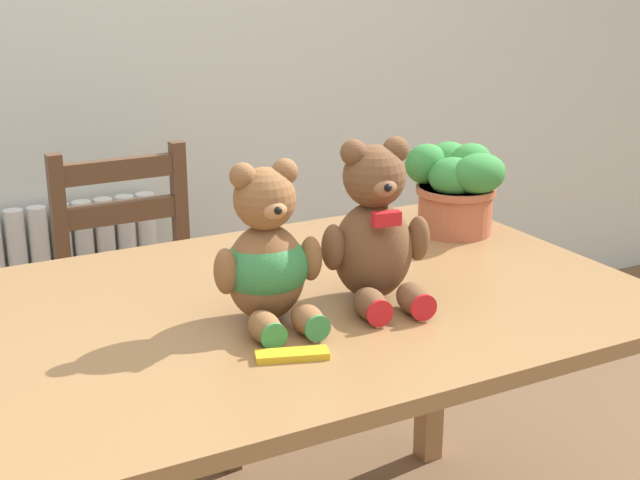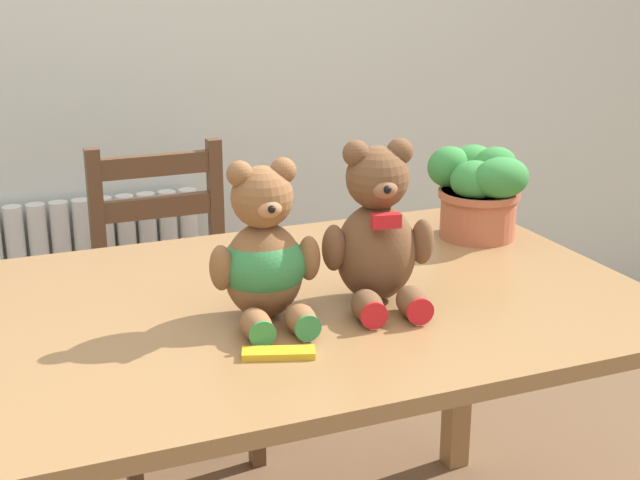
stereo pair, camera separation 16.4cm
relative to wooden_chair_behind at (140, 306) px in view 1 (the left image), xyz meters
The scene contains 7 objects.
radiator 0.50m from the wooden_chair_behind, 116.97° to the left, with size 0.82×0.10×0.65m.
dining_table 0.85m from the wooden_chair_behind, 86.75° to the right, with size 1.39×0.90×0.75m.
wooden_chair_behind is the anchor object (origin of this frame).
teddy_bear_left 0.99m from the wooden_chair_behind, 91.31° to the right, with size 0.21×0.22×0.30m.
teddy_bear_right 1.02m from the wooden_chair_behind, 77.30° to the right, with size 0.22×0.24×0.31m.
potted_plant 0.96m from the wooden_chair_behind, 46.39° to the right, with size 0.20×0.20×0.21m.
chocolate_bar 1.11m from the wooden_chair_behind, 92.92° to the right, with size 0.12×0.04×0.01m, color gold.
Camera 1 is at (-0.69, -0.99, 1.39)m, focal length 50.00 mm.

